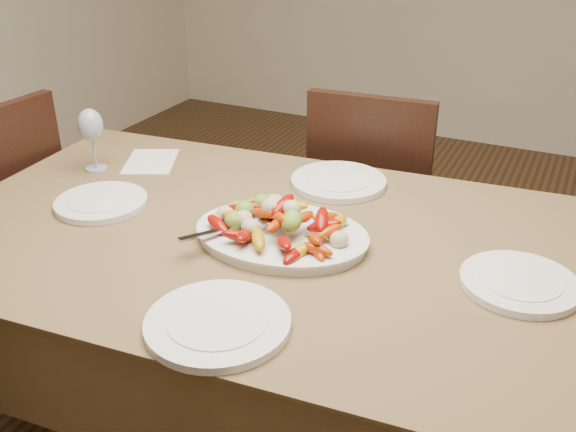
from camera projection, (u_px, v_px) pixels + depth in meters
The scene contains 11 objects.
dining_table at pixel (288, 359), 1.76m from camera, with size 1.84×1.04×0.76m, color brown.
chair_far at pixel (377, 207), 2.39m from camera, with size 0.42×0.42×0.95m, color black, non-canonical shape.
serving_platter at pixel (281, 237), 1.57m from camera, with size 0.42×0.31×0.02m, color white.
roasted_vegetables at pixel (281, 216), 1.55m from camera, with size 0.35×0.23×0.09m, color maroon, non-canonical shape.
serving_spoon at pixel (251, 226), 1.54m from camera, with size 0.28×0.06×0.03m, color #9EA0A8, non-canonical shape.
plate_left at pixel (101, 203), 1.75m from camera, with size 0.25×0.25×0.02m, color white.
plate_right at pixel (519, 283), 1.39m from camera, with size 0.25×0.25×0.02m, color white.
plate_far at pixel (338, 182), 1.88m from camera, with size 0.28×0.28×0.02m, color white.
plate_near at pixel (218, 323), 1.26m from camera, with size 0.29×0.29×0.02m, color white.
wine_glass at pixel (92, 138), 1.94m from camera, with size 0.08×0.08×0.20m, color #8C99A5, non-canonical shape.
menu_card at pixel (151, 161), 2.04m from camera, with size 0.15×0.21×0.00m, color silver.
Camera 1 is at (0.47, -1.26, 1.53)m, focal length 40.00 mm.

